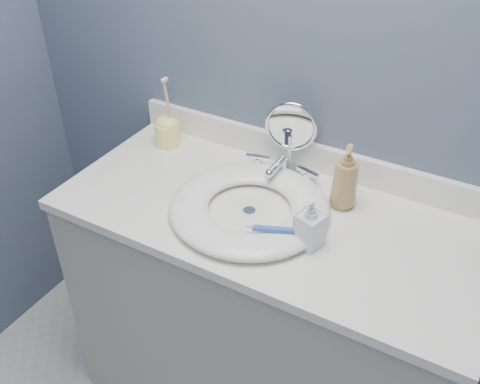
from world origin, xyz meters
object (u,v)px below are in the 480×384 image
Objects in this scene: soap_bottle_amber at (345,177)px; toothbrush_holder at (167,130)px; soap_bottle_clear at (310,223)px; makeup_mirror at (291,134)px.

soap_bottle_amber is 0.80× the size of toothbrush_holder.
toothbrush_holder reaches higher than soap_bottle_amber.
soap_bottle_amber is at bearing -3.12° from toothbrush_holder.
soap_bottle_clear is 0.59× the size of toothbrush_holder.
toothbrush_holder is (-0.42, -0.05, -0.07)m from makeup_mirror.
makeup_mirror is 0.97× the size of toothbrush_holder.
soap_bottle_amber is 0.64m from toothbrush_holder.
soap_bottle_clear is at bearing -21.04° from toothbrush_holder.
makeup_mirror is 0.23m from soap_bottle_amber.
soap_bottle_clear is (0.20, -0.29, -0.06)m from makeup_mirror.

